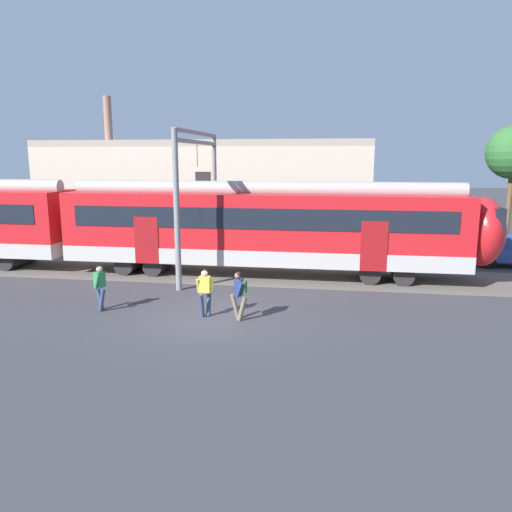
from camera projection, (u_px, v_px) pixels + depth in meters
The scene contains 10 objects.
ground_plane at pixel (215, 317), 17.05m from camera, with size 160.00×160.00×0.00m, color #38383D.
track_bed at pixel (44, 267), 24.92m from camera, with size 80.00×4.40×0.01m, color #605951.
commuter_train at pixel (87, 223), 24.10m from camera, with size 38.05×3.07×4.73m.
pedestrian_green at pixel (100, 284), 17.63m from camera, with size 0.59×0.63×1.67m.
pedestrian_yellow at pixel (205, 289), 16.96m from camera, with size 0.53×0.64×1.67m.
pedestrian_navy at pixel (239, 291), 16.59m from camera, with size 0.63×0.55×1.67m.
parked_car_blue at pixel (512, 251), 24.93m from camera, with size 4.07×1.90×1.54m.
catenary_gantry at pixel (198, 181), 22.84m from camera, with size 0.24×6.64×6.53m.
background_building at pixel (204, 192), 31.76m from camera, with size 20.70×5.00×9.20m.
street_tree_left at pixel (190, 167), 34.93m from camera, with size 3.06×3.06×6.31m.
Camera 1 is at (3.95, -15.90, 5.37)m, focal length 35.00 mm.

